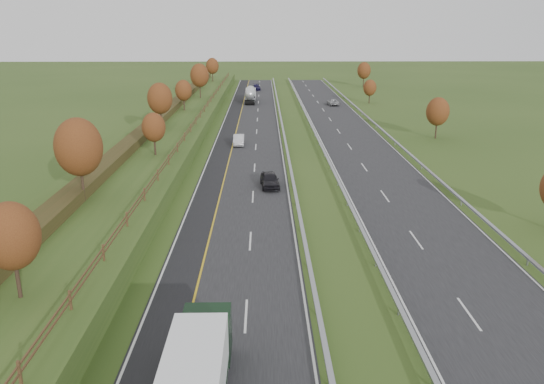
% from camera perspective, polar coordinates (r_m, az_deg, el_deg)
% --- Properties ---
extents(ground, '(400.00, 400.00, 0.00)m').
position_cam_1_polar(ground, '(75.43, 3.35, 4.19)').
color(ground, '#324C1B').
rests_on(ground, ground).
extents(near_carriageway, '(10.50, 200.00, 0.04)m').
position_cam_1_polar(near_carriageway, '(80.13, -2.65, 5.00)').
color(near_carriageway, black).
rests_on(near_carriageway, ground).
extents(far_carriageway, '(10.50, 200.00, 0.04)m').
position_cam_1_polar(far_carriageway, '(81.33, 9.10, 4.99)').
color(far_carriageway, black).
rests_on(far_carriageway, ground).
extents(hard_shoulder, '(3.00, 200.00, 0.04)m').
position_cam_1_polar(hard_shoulder, '(80.33, -5.33, 4.98)').
color(hard_shoulder, black).
rests_on(hard_shoulder, ground).
extents(lane_markings, '(26.75, 200.00, 0.01)m').
position_cam_1_polar(lane_markings, '(80.07, 1.95, 5.03)').
color(lane_markings, silver).
rests_on(lane_markings, near_carriageway).
extents(embankment_left, '(12.00, 200.00, 2.00)m').
position_cam_1_polar(embankment_left, '(81.36, -11.89, 5.54)').
color(embankment_left, '#324C1B').
rests_on(embankment_left, ground).
extents(hedge_left, '(2.20, 180.00, 1.10)m').
position_cam_1_polar(hedge_left, '(81.46, -13.35, 6.58)').
color(hedge_left, '#323314').
rests_on(hedge_left, embankment_left).
extents(fence_left, '(0.12, 189.06, 1.20)m').
position_cam_1_polar(fence_left, '(79.89, -8.83, 6.76)').
color(fence_left, '#422B19').
rests_on(fence_left, embankment_left).
extents(median_barrier_near, '(0.32, 200.00, 0.71)m').
position_cam_1_polar(median_barrier_near, '(80.03, 1.45, 5.44)').
color(median_barrier_near, gray).
rests_on(median_barrier_near, ground).
extents(median_barrier_far, '(0.32, 200.00, 0.71)m').
position_cam_1_polar(median_barrier_far, '(80.41, 5.10, 5.43)').
color(median_barrier_far, gray).
rests_on(median_barrier_far, ground).
extents(outer_barrier_far, '(0.32, 200.00, 0.71)m').
position_cam_1_polar(outer_barrier_far, '(82.41, 13.11, 5.34)').
color(outer_barrier_far, gray).
rests_on(outer_barrier_far, ground).
extents(trees_left, '(6.64, 164.30, 7.66)m').
position_cam_1_polar(trees_left, '(77.11, -12.33, 8.93)').
color(trees_left, '#2D2116').
rests_on(trees_left, embankment_left).
extents(trees_far, '(8.45, 118.60, 7.12)m').
position_cam_1_polar(trees_far, '(111.62, 13.49, 10.30)').
color(trees_far, '#2D2116').
rests_on(trees_far, ground).
extents(road_tanker, '(2.40, 11.22, 3.46)m').
position_cam_1_polar(road_tanker, '(126.75, -2.35, 10.47)').
color(road_tanker, silver).
rests_on(road_tanker, near_carriageway).
extents(car_dark_near, '(2.34, 4.98, 1.65)m').
position_cam_1_polar(car_dark_near, '(59.17, -0.25, 1.34)').
color(car_dark_near, black).
rests_on(car_dark_near, near_carriageway).
extents(car_silver_mid, '(1.68, 4.61, 1.51)m').
position_cam_1_polar(car_silver_mid, '(80.59, -3.59, 5.63)').
color(car_silver_mid, silver).
rests_on(car_silver_mid, near_carriageway).
extents(car_small_far, '(2.47, 5.44, 1.55)m').
position_cam_1_polar(car_small_far, '(150.82, -1.70, 11.20)').
color(car_small_far, '#171239').
rests_on(car_small_far, near_carriageway).
extents(car_oncoming, '(2.59, 4.98, 1.34)m').
position_cam_1_polar(car_oncoming, '(122.40, 6.56, 9.58)').
color(car_oncoming, '#A4A5A9').
rests_on(car_oncoming, far_carriageway).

